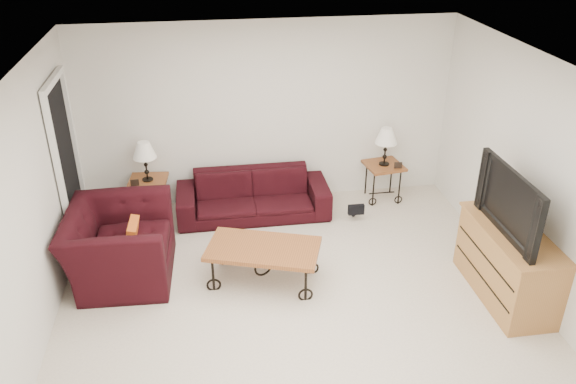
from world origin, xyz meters
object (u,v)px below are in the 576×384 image
object	(u,v)px
lamp_left	(145,161)
lamp_right	(386,147)
side_table_right	(383,182)
tv_stand	(508,263)
sofa	(253,195)
armchair	(120,244)
side_table_left	(150,198)
television	(519,202)
backpack	(354,203)
coffee_table	(264,264)

from	to	relation	value
lamp_left	lamp_right	distance (m)	3.21
side_table_right	tv_stand	size ratio (longest dim) A/B	0.40
side_table_right	lamp_left	bearing A→B (deg)	180.00
sofa	armchair	xyz separation A→B (m)	(-1.60, -1.16, 0.11)
sofa	side_table_left	bearing A→B (deg)	172.47
armchair	television	size ratio (longest dim) A/B	1.05
tv_stand	television	size ratio (longest dim) A/B	1.12
tv_stand	side_table_right	bearing A→B (deg)	105.54
side_table_right	lamp_left	size ratio (longest dim) A/B	1.00
lamp_right	television	bearing A→B (deg)	-74.91
television	backpack	size ratio (longest dim) A/B	2.81
coffee_table	television	bearing A→B (deg)	-14.06
lamp_right	tv_stand	xyz separation A→B (m)	(0.65, -2.34, -0.40)
coffee_table	tv_stand	size ratio (longest dim) A/B	0.91
backpack	television	bearing A→B (deg)	-70.04
armchair	television	bearing A→B (deg)	-101.21
side_table_right	sofa	bearing A→B (deg)	-174.45
sofa	armchair	world-z (taller)	armchair
side_table_left	television	distance (m)	4.58
lamp_right	coffee_table	world-z (taller)	lamp_right
television	backpack	distance (m)	2.40
side_table_left	television	world-z (taller)	television
side_table_right	coffee_table	xyz separation A→B (m)	(-1.89, -1.71, -0.04)
side_table_right	tv_stand	xyz separation A→B (m)	(0.65, -2.34, 0.13)
side_table_right	backpack	xyz separation A→B (m)	(-0.53, -0.45, -0.05)
television	tv_stand	bearing A→B (deg)	90.00
lamp_left	armchair	bearing A→B (deg)	-100.16
armchair	lamp_left	bearing A→B (deg)	-7.70
armchair	side_table_left	bearing A→B (deg)	-7.70
lamp_left	armchair	world-z (taller)	lamp_left
sofa	lamp_left	size ratio (longest dim) A/B	3.76
tv_stand	backpack	world-z (taller)	tv_stand
lamp_right	television	size ratio (longest dim) A/B	0.45
side_table_left	tv_stand	distance (m)	4.52
sofa	tv_stand	xyz separation A→B (m)	(2.50, -2.16, 0.11)
television	sofa	bearing A→B (deg)	-131.01
side_table_left	tv_stand	size ratio (longest dim) A/B	0.40
side_table_right	lamp_left	distance (m)	3.26
sofa	armchair	bearing A→B (deg)	-144.01
sofa	lamp_left	distance (m)	1.47
lamp_left	armchair	size ratio (longest dim) A/B	0.43
lamp_left	television	size ratio (longest dim) A/B	0.45
side_table_left	lamp_right	xyz separation A→B (m)	(3.21, -0.00, 0.53)
side_table_left	backpack	world-z (taller)	side_table_left
lamp_right	backpack	distance (m)	0.91
sofa	backpack	world-z (taller)	sofa
side_table_left	lamp_right	world-z (taller)	lamp_right
side_table_right	television	distance (m)	2.58
lamp_left	backpack	bearing A→B (deg)	-9.53
coffee_table	tv_stand	xyz separation A→B (m)	(2.54, -0.63, 0.17)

